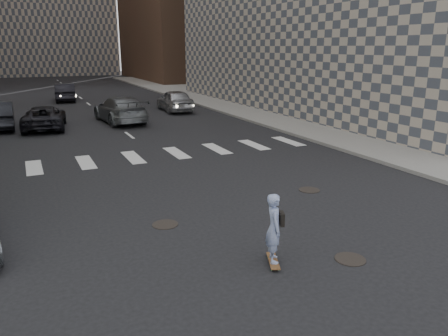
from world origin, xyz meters
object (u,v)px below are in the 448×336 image
object	(u,v)px
traffic_car_b	(120,109)
traffic_car_c	(44,117)
skateboarder	(274,228)
traffic_car_e	(65,92)
traffic_car_d	(175,100)

from	to	relation	value
traffic_car_b	traffic_car_c	xyz separation A→B (m)	(-4.54, -0.50, -0.14)
skateboarder	traffic_car_e	distance (m)	33.95
traffic_car_c	traffic_car_e	distance (m)	14.23
skateboarder	traffic_car_e	bearing A→B (deg)	114.26
traffic_car_c	traffic_car_e	world-z (taller)	traffic_car_e
traffic_car_b	traffic_car_d	bearing A→B (deg)	-150.16
skateboarder	traffic_car_e	world-z (taller)	skateboarder
traffic_car_b	traffic_car_e	size ratio (longest dim) A/B	1.20
traffic_car_b	traffic_car_d	xyz separation A→B (m)	(4.77, 3.32, -0.01)
skateboarder	traffic_car_c	size ratio (longest dim) A/B	0.34
traffic_car_c	skateboarder	bearing A→B (deg)	107.17
traffic_car_e	skateboarder	bearing A→B (deg)	97.10
traffic_car_b	traffic_car_c	distance (m)	4.57
traffic_car_d	traffic_car_e	world-z (taller)	traffic_car_d
skateboarder	traffic_car_e	xyz separation A→B (m)	(-1.01, 33.94, -0.09)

